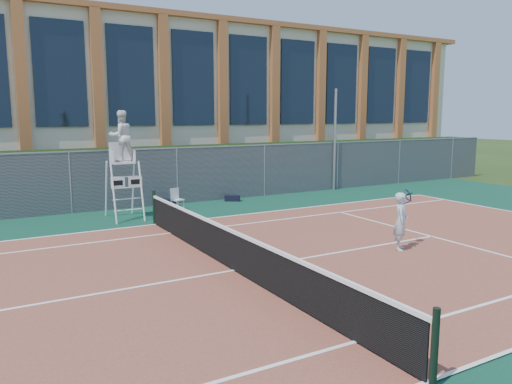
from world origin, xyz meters
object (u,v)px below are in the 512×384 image
steel_pole (335,140)px  plastic_chair (176,198)px  umpire_chair (121,139)px  tennis_player (401,221)px

steel_pole → plastic_chair: bearing=-171.8°
steel_pole → umpire_chair: size_ratio=1.27×
plastic_chair → tennis_player: (3.09, -8.09, 0.31)m
umpire_chair → tennis_player: umpire_chair is taller
steel_pole → plastic_chair: 8.55m
umpire_chair → tennis_player: bearing=-56.0°
plastic_chair → umpire_chair: bearing=-167.3°
plastic_chair → steel_pole: bearing=8.2°
umpire_chair → steel_pole: bearing=9.1°
steel_pole → umpire_chair: 10.45m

